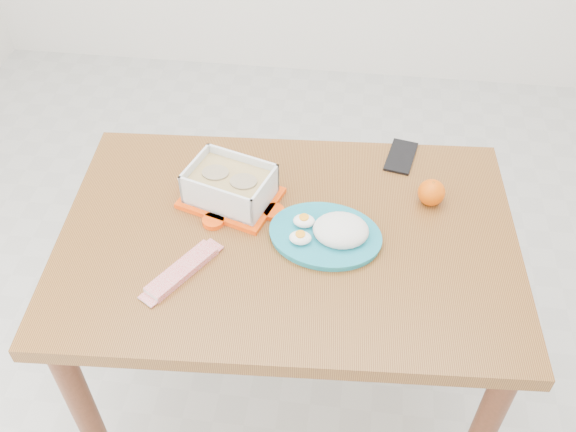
# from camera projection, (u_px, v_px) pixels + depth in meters

# --- Properties ---
(ground) EXTENTS (3.50, 3.50, 0.00)m
(ground) POSITION_uv_depth(u_px,v_px,m) (287.00, 349.00, 2.17)
(ground) COLOR #B7B7B2
(ground) RESTS_ON ground
(dining_table) EXTENTS (1.13, 0.79, 0.75)m
(dining_table) POSITION_uv_depth(u_px,v_px,m) (288.00, 265.00, 1.60)
(dining_table) COLOR brown
(dining_table) RESTS_ON ground
(food_container) EXTENTS (0.27, 0.23, 0.10)m
(food_container) POSITION_uv_depth(u_px,v_px,m) (230.00, 186.00, 1.57)
(food_container) COLOR #FE4707
(food_container) RESTS_ON dining_table
(orange_fruit) EXTENTS (0.07, 0.07, 0.07)m
(orange_fruit) POSITION_uv_depth(u_px,v_px,m) (431.00, 192.00, 1.57)
(orange_fruit) COLOR orange
(orange_fruit) RESTS_ON dining_table
(rice_plate) EXTENTS (0.29, 0.29, 0.07)m
(rice_plate) POSITION_uv_depth(u_px,v_px,m) (330.00, 232.00, 1.49)
(rice_plate) COLOR teal
(rice_plate) RESTS_ON dining_table
(candy_bar) EXTENTS (0.14, 0.18, 0.02)m
(candy_bar) POSITION_uv_depth(u_px,v_px,m) (182.00, 270.00, 1.43)
(candy_bar) COLOR red
(candy_bar) RESTS_ON dining_table
(smartphone) EXTENTS (0.09, 0.15, 0.01)m
(smartphone) POSITION_uv_depth(u_px,v_px,m) (401.00, 157.00, 1.72)
(smartphone) COLOR black
(smartphone) RESTS_ON dining_table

